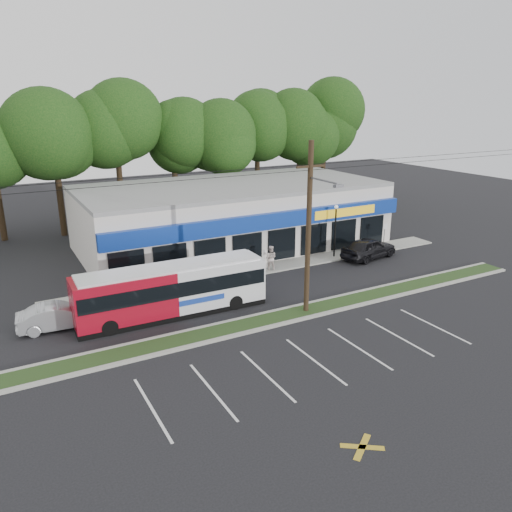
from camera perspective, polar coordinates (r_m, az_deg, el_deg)
The scene contains 15 objects.
ground at distance 27.73m, azimuth 1.70°, elevation -8.36°, with size 120.00×120.00×0.00m, color black.
grass_strip at distance 28.48m, azimuth 0.68°, elevation -7.48°, with size 40.00×1.60×0.12m, color #283B18.
curb_south at distance 27.81m, azimuth 1.54°, elevation -8.11°, with size 40.00×0.25×0.14m, color #9E9E93.
curb_north at distance 29.15m, azimuth -0.15°, elevation -6.84°, with size 40.00×0.25×0.14m, color #9E9E93.
sidewalk at distance 37.24m, azimuth 1.34°, elevation -1.35°, with size 32.00×2.20×0.10m, color #9E9E93.
strip_mall at distance 42.64m, azimuth -2.72°, elevation 4.71°, with size 25.00×12.55×5.30m.
utility_pole at distance 28.06m, azimuth 5.84°, elevation 3.65°, with size 50.00×2.77×10.00m.
lamp_post at distance 39.59m, azimuth 9.06°, elevation 3.53°, with size 0.30×0.30×4.25m.
sign_post at distance 42.87m, azimuth 14.49°, elevation 2.73°, with size 0.45×0.10×2.23m.
tree_line at distance 50.45m, azimuth -9.59°, elevation 13.12°, with size 46.76×6.76×11.83m.
metrobus at distance 29.34m, azimuth -9.55°, elevation -3.73°, with size 11.19×2.57×3.00m.
car_dark at distance 40.36m, azimuth 12.76°, elevation 0.90°, with size 2.00×4.98×1.70m, color black.
car_silver at distance 29.59m, azimuth -21.61°, elevation -6.41°, with size 1.52×4.35×1.43m, color #A4A7AB.
pedestrian_a at distance 36.32m, azimuth 0.97°, elevation -0.57°, with size 0.60×0.39×1.64m, color silver.
pedestrian_b at distance 36.52m, azimuth 1.65°, elevation -0.25°, with size 0.93×0.72×1.91m, color beige.
Camera 1 is at (-12.71, -21.46, 12.11)m, focal length 35.00 mm.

